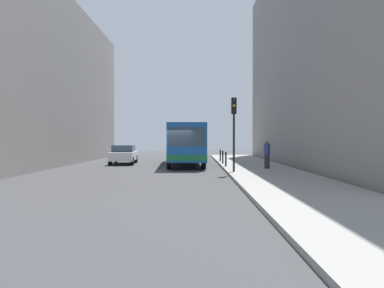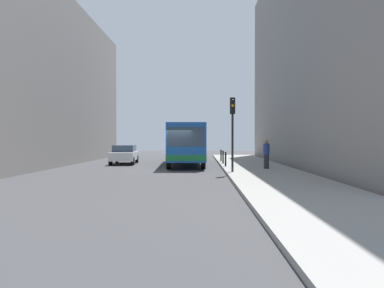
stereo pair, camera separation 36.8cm
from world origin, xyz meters
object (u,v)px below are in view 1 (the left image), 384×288
bus (185,142)px  traffic_light (234,120)px  car_beside_bus (124,154)px  bollard_near (226,159)px  pedestrian_near_signal (267,154)px  bollard_far (220,155)px  bollard_mid (223,157)px

bus → traffic_light: traffic_light is taller
car_beside_bus → bollard_near: bearing=146.2°
traffic_light → pedestrian_near_signal: size_ratio=2.31×
bollard_far → traffic_light: bearing=-89.4°
car_beside_bus → traffic_light: traffic_light is taller
bollard_near → bollard_mid: size_ratio=1.00×
bollard_far → pedestrian_near_signal: (2.36, -7.68, 0.41)m
bus → bollard_mid: bearing=164.6°
bollard_far → bollard_near: bearing=-90.0°
car_beside_bus → bollard_far: 7.78m
traffic_light → bollard_mid: 7.51m
car_beside_bus → bollard_near: 8.87m
car_beside_bus → bollard_far: (7.67, 1.26, -0.16)m
traffic_light → bollard_far: 10.25m
car_beside_bus → bus: bearing=165.3°
bollard_near → bollard_mid: (0.00, 2.85, 0.00)m
car_beside_bus → bollard_far: car_beside_bus is taller
bollard_far → pedestrian_near_signal: size_ratio=0.54×
car_beside_bus → traffic_light: 11.89m
bus → traffic_light: (2.90, -7.76, 1.28)m
bollard_far → pedestrian_near_signal: 8.05m
car_beside_bus → bollard_mid: car_beside_bus is taller
traffic_light → bollard_mid: traffic_light is taller
bus → car_beside_bus: 5.05m
bollard_mid → pedestrian_near_signal: size_ratio=0.54×
bollard_mid → bollard_far: bearing=90.0°
traffic_light → car_beside_bus: bearing=131.7°
traffic_light → bollard_near: size_ratio=4.32×
traffic_light → bollard_mid: (-0.10, 7.12, -2.38)m
bus → bollard_mid: size_ratio=11.71×
pedestrian_near_signal → bollard_far: bearing=45.9°
bollard_far → bus: bearing=-141.8°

